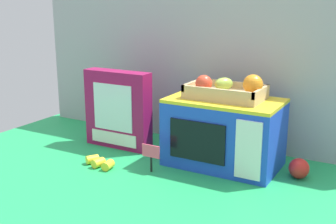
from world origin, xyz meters
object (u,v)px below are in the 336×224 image
Objects in this scene: toy_microwave at (224,132)px; loose_toy_banana at (100,162)px; price_sign at (151,154)px; loose_toy_apple at (299,168)px; cookie_set_box at (118,110)px; food_groups_crate at (227,90)px.

loose_toy_banana is (-0.38, -0.24, -0.11)m from toy_microwave.
toy_microwave reaches higher than price_sign.
price_sign is at bearing -156.69° from loose_toy_apple.
toy_microwave is at bearing 2.86° from cookie_set_box.
price_sign is 0.77× the size of loose_toy_banana.
food_groups_crate is 0.86× the size of cookie_set_box.
toy_microwave is 0.47m from loose_toy_banana.
price_sign is (-0.19, -0.19, -0.06)m from toy_microwave.
cookie_set_box is 3.16× the size of price_sign.
cookie_set_box is 4.52× the size of loose_toy_apple.
cookie_set_box is at bearing -177.30° from loose_toy_apple.
cookie_set_box reaches higher than loose_toy_banana.
toy_microwave is 0.28m from price_sign.
loose_toy_banana is (-0.39, -0.25, -0.26)m from food_groups_crate.
loose_toy_apple is (0.27, 0.01, -0.09)m from toy_microwave.
food_groups_crate is 2.71× the size of price_sign.
cookie_set_box is at bearing -177.14° from toy_microwave.
food_groups_crate is 0.35m from price_sign.
loose_toy_banana is at bearing -147.27° from food_groups_crate.
toy_microwave reaches higher than loose_toy_banana.
cookie_set_box is (-0.45, -0.02, 0.03)m from toy_microwave.
food_groups_crate reaches higher than loose_toy_banana.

